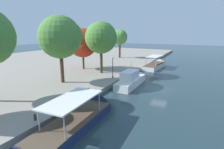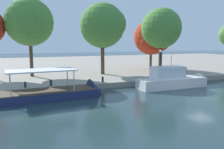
{
  "view_description": "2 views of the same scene",
  "coord_description": "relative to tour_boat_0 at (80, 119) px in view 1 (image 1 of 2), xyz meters",
  "views": [
    {
      "loc": [
        -28.73,
        -5.85,
        9.22
      ],
      "look_at": [
        -1.12,
        8.21,
        1.79
      ],
      "focal_mm": 28.86,
      "sensor_mm": 36.0,
      "label": 1
    },
    {
      "loc": [
        -18.08,
        -18.64,
        5.73
      ],
      "look_at": [
        -7.36,
        7.83,
        1.68
      ],
      "focal_mm": 36.37,
      "sensor_mm": 36.0,
      "label": 2
    }
  ],
  "objects": [
    {
      "name": "tree_1",
      "position": [
        40.45,
        14.07,
        7.13
      ],
      "size": [
        5.04,
        4.97,
        9.23
      ],
      "color": "#4C3823",
      "rests_on": "dock_promenade"
    },
    {
      "name": "tour_boat_2",
      "position": [
        33.08,
        0.21,
        0.09
      ],
      "size": [
        11.43,
        3.81,
        4.2
      ],
      "rotation": [
        0.0,
        0.0,
        -0.07
      ],
      "color": "white",
      "rests_on": "ground_plane"
    },
    {
      "name": "tour_boat_0",
      "position": [
        0.0,
        0.0,
        0.0
      ],
      "size": [
        12.02,
        3.94,
        4.32
      ],
      "rotation": [
        0.0,
        0.0,
        0.06
      ],
      "color": "navy",
      "rests_on": "ground_plane"
    },
    {
      "name": "mooring_bollard_0",
      "position": [
        -2.73,
        3.39,
        0.7
      ],
      "size": [
        0.29,
        0.29,
        0.67
      ],
      "color": "#2D2D33",
      "rests_on": "dock_promenade"
    },
    {
      "name": "dock_promenade",
      "position": [
        15.0,
        30.0,
        -0.01
      ],
      "size": [
        120.0,
        55.0,
        0.7
      ],
      "primitive_type": "cube",
      "color": "gray",
      "rests_on": "ground_plane"
    },
    {
      "name": "motor_yacht_1",
      "position": [
        15.17,
        0.06,
        0.41
      ],
      "size": [
        10.27,
        2.61,
        4.93
      ],
      "rotation": [
        0.0,
        0.0,
        0.01
      ],
      "color": "silver",
      "rests_on": "ground_plane"
    },
    {
      "name": "ground_plane",
      "position": [
        15.0,
        -4.86,
        -0.36
      ],
      "size": [
        220.0,
        220.0,
        0.0
      ],
      "primitive_type": "plane",
      "color": "#23383D"
    },
    {
      "name": "tree_3",
      "position": [
        20.25,
        13.81,
        6.1
      ],
      "size": [
        6.97,
        6.58,
        9.27
      ],
      "color": "#4C3823",
      "rests_on": "dock_promenade"
    },
    {
      "name": "mooring_bollard_2",
      "position": [
        6.51,
        3.39,
        0.74
      ],
      "size": [
        0.31,
        0.31,
        0.74
      ],
      "color": "#2D2D33",
      "rests_on": "dock_promenade"
    },
    {
      "name": "lamp_post",
      "position": [
        15.65,
        4.11,
        2.77
      ],
      "size": [
        0.39,
        0.39,
        3.98
      ],
      "color": "black",
      "rests_on": "dock_promenade"
    },
    {
      "name": "mooring_bollard_1",
      "position": [
        0.07,
        3.26,
        0.75
      ],
      "size": [
        0.32,
        0.32,
        0.77
      ],
      "color": "#2D2D33",
      "rests_on": "dock_promenade"
    },
    {
      "name": "tree_4",
      "position": [
        9.39,
        10.39,
        8.14
      ],
      "size": [
        6.99,
        6.99,
        11.13
      ],
      "color": "#4C3823",
      "rests_on": "dock_promenade"
    },
    {
      "name": "tree_2",
      "position": [
        18.53,
        8.52,
        7.46
      ],
      "size": [
        6.49,
        6.6,
        10.56
      ],
      "color": "#4C3823",
      "rests_on": "dock_promenade"
    }
  ]
}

